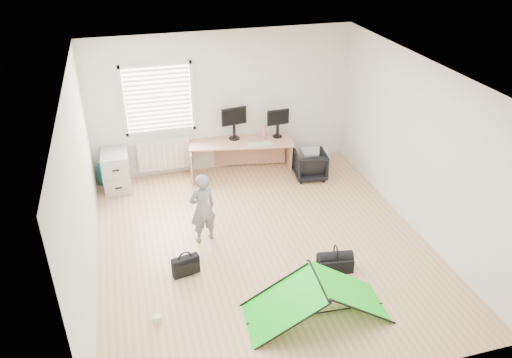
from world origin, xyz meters
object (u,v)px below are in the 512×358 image
object	(u,v)px
office_chair	(310,165)
duffel_bag	(335,263)
laptop_bag	(186,266)
desk	(241,157)
filing_cabinet	(117,171)
kite	(317,298)
storage_crate	(315,157)
monitor_left	(234,127)
thermos	(264,132)
person	(203,208)
monitor_right	(278,127)

from	to	relation	value
office_chair	duffel_bag	size ratio (longest dim) A/B	1.19
office_chair	laptop_bag	size ratio (longest dim) A/B	1.51
desk	laptop_bag	distance (m)	3.17
duffel_bag	desk	bearing A→B (deg)	109.00
filing_cabinet	desk	bearing A→B (deg)	2.00
kite	office_chair	bearing A→B (deg)	74.29
storage_crate	desk	bearing A→B (deg)	178.88
office_chair	kite	xyz separation A→B (m)	(-1.23, -3.48, 0.01)
desk	monitor_left	world-z (taller)	monitor_left
duffel_bag	filing_cabinet	bearing A→B (deg)	140.95
filing_cabinet	monitor_left	world-z (taller)	monitor_left
kite	duffel_bag	size ratio (longest dim) A/B	3.69
office_chair	thermos	bearing A→B (deg)	-27.84
person	laptop_bag	size ratio (longest dim) A/B	2.98
desk	office_chair	world-z (taller)	desk
filing_cabinet	kite	xyz separation A→B (m)	(2.34, -4.02, -0.08)
monitor_right	person	size ratio (longest dim) A/B	0.37
duffel_bag	monitor_left	bearing A→B (deg)	110.12
kite	thermos	bearing A→B (deg)	87.28
monitor_left	office_chair	world-z (taller)	monitor_left
desk	filing_cabinet	size ratio (longest dim) A/B	2.71
desk	thermos	bearing A→B (deg)	10.09
person	laptop_bag	bearing A→B (deg)	46.93
thermos	storage_crate	distance (m)	1.26
monitor_left	duffel_bag	size ratio (longest dim) A/B	0.99
thermos	monitor_left	bearing A→B (deg)	164.86
kite	duffel_bag	xyz separation A→B (m)	(0.59, 0.77, -0.18)
monitor_left	person	size ratio (longest dim) A/B	0.42
desk	kite	world-z (taller)	desk
filing_cabinet	thermos	xyz separation A→B (m)	(2.80, 0.00, 0.44)
filing_cabinet	monitor_left	size ratio (longest dim) A/B	1.48
person	duffel_bag	world-z (taller)	person
monitor_right	duffel_bag	distance (m)	3.36
storage_crate	duffel_bag	distance (m)	3.35
office_chair	monitor_right	bearing A→B (deg)	-41.17
desk	kite	distance (m)	4.02
filing_cabinet	laptop_bag	world-z (taller)	filing_cabinet
monitor_right	laptop_bag	xyz separation A→B (m)	(-2.24, -2.79, -0.73)
office_chair	person	world-z (taller)	person
storage_crate	monitor_left	bearing A→B (deg)	173.59
kite	storage_crate	distance (m)	4.28
monitor_left	office_chair	xyz separation A→B (m)	(1.32, -0.69, -0.64)
monitor_left	thermos	bearing A→B (deg)	-23.53
desk	duffel_bag	size ratio (longest dim) A/B	3.96
office_chair	laptop_bag	xyz separation A→B (m)	(-2.73, -2.24, -0.12)
monitor_right	kite	world-z (taller)	monitor_right
filing_cabinet	duffel_bag	distance (m)	4.39
office_chair	laptop_bag	world-z (taller)	office_chair
thermos	duffel_bag	size ratio (longest dim) A/B	0.55
filing_cabinet	person	bearing A→B (deg)	-56.40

